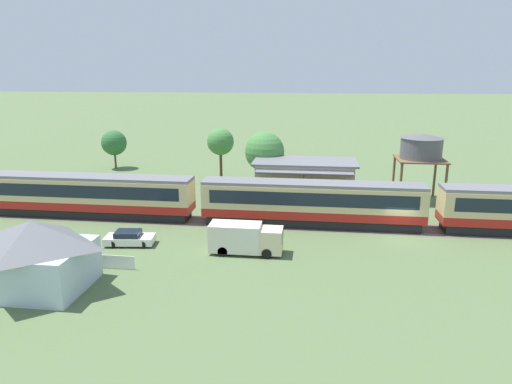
{
  "coord_description": "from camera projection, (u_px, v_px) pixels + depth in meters",
  "views": [
    {
      "loc": [
        -7.83,
        -39.63,
        14.07
      ],
      "look_at": [
        -13.12,
        1.34,
        3.28
      ],
      "focal_mm": 32.0,
      "sensor_mm": 36.0,
      "label": 1
    }
  ],
  "objects": [
    {
      "name": "delivery_truck_cream",
      "position": [
        245.0,
        238.0,
        36.51
      ],
      "size": [
        5.86,
        2.06,
        2.44
      ],
      "color": "beige",
      "rests_on": "ground_plane"
    },
    {
      "name": "ground_plane",
      "position": [
        400.0,
        236.0,
        40.61
      ],
      "size": [
        600.0,
        600.0,
        0.0
      ],
      "primitive_type": "plane",
      "color": "#566B42"
    },
    {
      "name": "railway_track",
      "position": [
        290.0,
        224.0,
        43.74
      ],
      "size": [
        139.91,
        3.6,
        0.04
      ],
      "color": "#665B51",
      "rests_on": "ground_plane"
    },
    {
      "name": "passenger_train",
      "position": [
        315.0,
        202.0,
        42.86
      ],
      "size": [
        64.86,
        2.95,
        4.23
      ],
      "color": "#AD1E19",
      "rests_on": "ground_plane"
    },
    {
      "name": "yard_tree_2",
      "position": [
        114.0,
        143.0,
        68.47
      ],
      "size": [
        3.75,
        3.75,
        5.8
      ],
      "color": "brown",
      "rests_on": "ground_plane"
    },
    {
      "name": "water_tower",
      "position": [
        421.0,
        148.0,
        50.45
      ],
      "size": [
        5.19,
        5.19,
        7.65
      ],
      "color": "brown",
      "rests_on": "ground_plane"
    },
    {
      "name": "yard_tree_0",
      "position": [
        265.0,
        152.0,
        54.25
      ],
      "size": [
        4.71,
        4.71,
        7.37
      ],
      "color": "brown",
      "rests_on": "ground_plane"
    },
    {
      "name": "parked_car_white",
      "position": [
        129.0,
        238.0,
        38.43
      ],
      "size": [
        4.27,
        2.28,
        1.22
      ],
      "rotation": [
        0.0,
        0.0,
        0.12
      ],
      "color": "white",
      "rests_on": "ground_plane"
    },
    {
      "name": "station_building",
      "position": [
        305.0,
        181.0,
        50.86
      ],
      "size": [
        11.35,
        7.31,
        4.72
      ],
      "color": "beige",
      "rests_on": "ground_plane"
    },
    {
      "name": "yard_tree_1",
      "position": [
        221.0,
        142.0,
        59.9
      ],
      "size": [
        3.53,
        3.53,
        7.1
      ],
      "color": "#4C3823",
      "rests_on": "ground_plane"
    },
    {
      "name": "cottage_grey_roof",
      "position": [
        34.0,
        254.0,
        30.18
      ],
      "size": [
        7.18,
        5.83,
        4.76
      ],
      "color": "silver",
      "rests_on": "ground_plane"
    }
  ]
}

